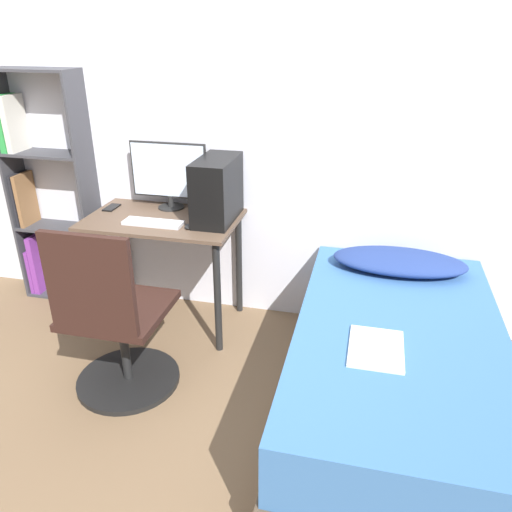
{
  "coord_description": "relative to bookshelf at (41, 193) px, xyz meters",
  "views": [
    {
      "loc": [
        0.95,
        -1.64,
        1.86
      ],
      "look_at": [
        0.39,
        0.68,
        0.75
      ],
      "focal_mm": 35.0,
      "sensor_mm": 36.0,
      "label": 1
    }
  ],
  "objects": [
    {
      "name": "phone",
      "position": [
        0.58,
        -0.08,
        -0.03
      ],
      "size": [
        0.07,
        0.14,
        0.01
      ],
      "color": "black",
      "rests_on": "desk"
    },
    {
      "name": "magazine",
      "position": [
        2.33,
        -0.99,
        -0.24
      ],
      "size": [
        0.24,
        0.32,
        0.01
      ],
      "color": "silver",
      "rests_on": "bed"
    },
    {
      "name": "keyboard",
      "position": [
        0.97,
        -0.29,
        -0.02
      ],
      "size": [
        0.37,
        0.11,
        0.02
      ],
      "color": "silver",
      "rests_on": "desk"
    },
    {
      "name": "office_chair",
      "position": [
        1.0,
        -0.91,
        -0.4
      ],
      "size": [
        0.58,
        0.58,
        1.0
      ],
      "color": "black",
      "rests_on": "ground_plane"
    },
    {
      "name": "bookshelf",
      "position": [
        0.0,
        0.0,
        0.0
      ],
      "size": [
        0.59,
        0.23,
        1.62
      ],
      "color": "#38383D",
      "rests_on": "ground_plane"
    },
    {
      "name": "pc_tower",
      "position": [
        1.33,
        -0.12,
        0.16
      ],
      "size": [
        0.22,
        0.44,
        0.39
      ],
      "color": "black",
      "rests_on": "desk"
    },
    {
      "name": "wall_back",
      "position": [
        1.29,
        0.14,
        0.46
      ],
      "size": [
        8.0,
        0.05,
        2.5
      ],
      "color": "silver",
      "rests_on": "ground_plane"
    },
    {
      "name": "bed",
      "position": [
        2.45,
        -0.79,
        -0.52
      ],
      "size": [
        1.01,
        1.81,
        0.54
      ],
      "color": "#4C3D2D",
      "rests_on": "ground_plane"
    },
    {
      "name": "monitor",
      "position": [
        0.96,
        0.02,
        0.2
      ],
      "size": [
        0.51,
        0.17,
        0.43
      ],
      "color": "black",
      "rests_on": "desk"
    },
    {
      "name": "desk",
      "position": [
        0.98,
        -0.18,
        -0.16
      ],
      "size": [
        0.96,
        0.59,
        0.76
      ],
      "color": "brown",
      "rests_on": "ground_plane"
    },
    {
      "name": "pillow",
      "position": [
        2.45,
        -0.14,
        -0.19
      ],
      "size": [
        0.77,
        0.36,
        0.11
      ],
      "color": "navy",
      "rests_on": "bed"
    },
    {
      "name": "mouse",
      "position": [
        1.21,
        -0.29,
        -0.02
      ],
      "size": [
        0.06,
        0.09,
        0.02
      ],
      "color": "black",
      "rests_on": "desk"
    },
    {
      "name": "ground_plane",
      "position": [
        1.29,
        -1.26,
        -0.79
      ],
      "size": [
        14.0,
        14.0,
        0.0
      ],
      "primitive_type": "plane",
      "color": "brown"
    }
  ]
}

